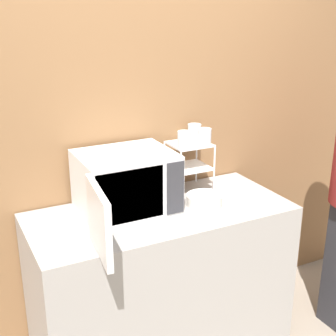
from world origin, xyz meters
TOP-DOWN VIEW (x-y plane):
  - wall_back at (0.00, 0.69)m, footprint 8.00×0.06m
  - counter at (0.00, 0.33)m, footprint 1.46×0.65m
  - microwave at (-0.18, 0.41)m, footprint 0.58×0.80m
  - dish_rack at (0.28, 0.52)m, footprint 0.24×0.22m
  - glass_front_left at (0.22, 0.46)m, footprint 0.08×0.08m
  - glass_back_right at (0.35, 0.58)m, footprint 0.08×0.08m
  - glass_front_right at (0.35, 0.46)m, footprint 0.08×0.08m
  - bowl at (0.25, 0.28)m, footprint 0.20×0.20m

SIDE VIEW (x-z plane):
  - counter at x=0.00m, z-range 0.00..0.92m
  - bowl at x=0.25m, z-range 0.92..0.99m
  - microwave at x=-0.18m, z-range 0.92..1.25m
  - dish_rack at x=0.28m, z-range 0.99..1.29m
  - glass_front_left at x=0.22m, z-range 1.23..1.32m
  - glass_back_right at x=0.35m, z-range 1.23..1.32m
  - glass_front_right at x=0.35m, z-range 1.23..1.32m
  - wall_back at x=0.00m, z-range 0.00..2.60m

